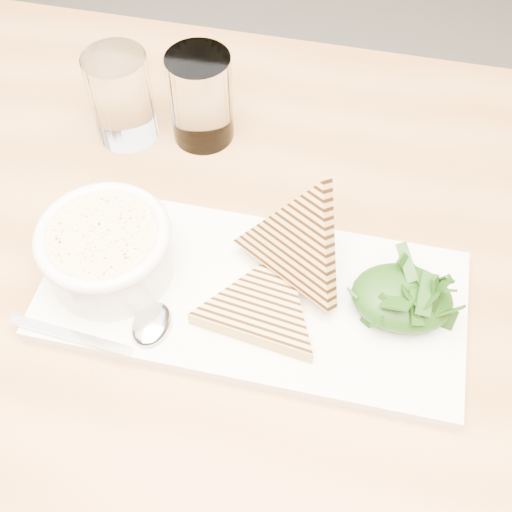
% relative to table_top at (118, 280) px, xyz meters
% --- Properties ---
extents(table_top, '(1.32, 0.91, 0.04)m').
position_rel_table_top_xyz_m(table_top, '(0.00, 0.00, 0.00)').
color(table_top, '#A97743').
rests_on(table_top, ground).
extents(platter, '(0.43, 0.21, 0.02)m').
position_rel_table_top_xyz_m(platter, '(0.15, -0.01, 0.03)').
color(platter, white).
rests_on(platter, table_top).
extents(soup_bowl, '(0.13, 0.13, 0.05)m').
position_rel_table_top_xyz_m(soup_bowl, '(0.00, -0.01, 0.06)').
color(soup_bowl, white).
rests_on(soup_bowl, platter).
extents(soup, '(0.11, 0.11, 0.01)m').
position_rel_table_top_xyz_m(soup, '(0.00, -0.01, 0.09)').
color(soup, '#D9CA81').
rests_on(soup, soup_bowl).
extents(bowl_rim, '(0.13, 0.13, 0.01)m').
position_rel_table_top_xyz_m(bowl_rim, '(0.00, -0.01, 0.09)').
color(bowl_rim, white).
rests_on(bowl_rim, soup_bowl).
extents(sandwich_flat, '(0.17, 0.17, 0.02)m').
position_rel_table_top_xyz_m(sandwich_flat, '(0.16, -0.03, 0.05)').
color(sandwich_flat, tan).
rests_on(sandwich_flat, platter).
extents(sandwich_lean, '(0.20, 0.20, 0.17)m').
position_rel_table_top_xyz_m(sandwich_lean, '(0.19, 0.02, 0.08)').
color(sandwich_lean, tan).
rests_on(sandwich_lean, sandwich_flat).
extents(salad_base, '(0.10, 0.08, 0.04)m').
position_rel_table_top_xyz_m(salad_base, '(0.30, -0.00, 0.05)').
color(salad_base, black).
rests_on(salad_base, platter).
extents(arugula_pile, '(0.11, 0.10, 0.05)m').
position_rel_table_top_xyz_m(arugula_pile, '(0.30, -0.00, 0.06)').
color(arugula_pile, '#254F13').
rests_on(arugula_pile, platter).
extents(spoon_bowl, '(0.04, 0.05, 0.01)m').
position_rel_table_top_xyz_m(spoon_bowl, '(0.06, -0.07, 0.04)').
color(spoon_bowl, silver).
rests_on(spoon_bowl, platter).
extents(spoon_handle, '(0.13, 0.02, 0.00)m').
position_rel_table_top_xyz_m(spoon_handle, '(-0.01, -0.09, 0.04)').
color(spoon_handle, silver).
rests_on(spoon_handle, platter).
extents(glass_near, '(0.07, 0.07, 0.11)m').
position_rel_table_top_xyz_m(glass_near, '(-0.05, 0.20, 0.08)').
color(glass_near, white).
rests_on(glass_near, table_top).
extents(glass_far, '(0.07, 0.07, 0.11)m').
position_rel_table_top_xyz_m(glass_far, '(0.05, 0.22, 0.08)').
color(glass_far, white).
rests_on(glass_far, table_top).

